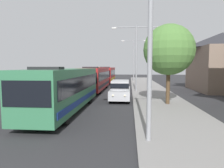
{
  "coord_description": "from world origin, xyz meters",
  "views": [
    {
      "loc": [
        3.3,
        -2.26,
        3.21
      ],
      "look_at": [
        1.46,
        18.21,
        1.42
      ],
      "focal_mm": 31.88,
      "sensor_mm": 36.0,
      "label": 1
    }
  ],
  "objects_px": {
    "bus_lead": "(66,88)",
    "box_truck_oncoming": "(94,74)",
    "roadside_tree": "(169,50)",
    "white_suv": "(120,89)",
    "streetlamp_far": "(134,56)",
    "streetlamp_mid": "(136,51)",
    "bus_second_in_line": "(95,78)",
    "bus_middle": "(107,74)",
    "streetlamp_near": "(151,14)"
  },
  "relations": [
    {
      "from": "bus_lead",
      "to": "box_truck_oncoming",
      "type": "relative_size",
      "value": 1.36
    },
    {
      "from": "streetlamp_mid",
      "to": "roadside_tree",
      "type": "xyz_separation_m",
      "value": [
        2.34,
        -8.48,
        -0.59
      ]
    },
    {
      "from": "bus_lead",
      "to": "bus_second_in_line",
      "type": "height_order",
      "value": "same"
    },
    {
      "from": "bus_middle",
      "to": "roadside_tree",
      "type": "distance_m",
      "value": 24.54
    },
    {
      "from": "bus_lead",
      "to": "bus_second_in_line",
      "type": "distance_m",
      "value": 12.44
    },
    {
      "from": "bus_middle",
      "to": "streetlamp_mid",
      "type": "xyz_separation_m",
      "value": [
        5.4,
        -14.62,
        3.46
      ]
    },
    {
      "from": "box_truck_oncoming",
      "to": "bus_second_in_line",
      "type": "bearing_deg",
      "value": -78.87
    },
    {
      "from": "box_truck_oncoming",
      "to": "streetlamp_near",
      "type": "distance_m",
      "value": 36.22
    },
    {
      "from": "bus_second_in_line",
      "to": "white_suv",
      "type": "xyz_separation_m",
      "value": [
        3.7,
        -7.42,
        -0.66
      ]
    },
    {
      "from": "white_suv",
      "to": "bus_lead",
      "type": "bearing_deg",
      "value": -126.39
    },
    {
      "from": "roadside_tree",
      "to": "streetlamp_far",
      "type": "bearing_deg",
      "value": 95.27
    },
    {
      "from": "box_truck_oncoming",
      "to": "roadside_tree",
      "type": "bearing_deg",
      "value": -67.39
    },
    {
      "from": "white_suv",
      "to": "bus_second_in_line",
      "type": "bearing_deg",
      "value": 116.48
    },
    {
      "from": "box_truck_oncoming",
      "to": "streetlamp_far",
      "type": "height_order",
      "value": "streetlamp_far"
    },
    {
      "from": "box_truck_oncoming",
      "to": "streetlamp_far",
      "type": "xyz_separation_m",
      "value": [
        8.7,
        -1.09,
        3.68
      ]
    },
    {
      "from": "box_truck_oncoming",
      "to": "roadside_tree",
      "type": "relative_size",
      "value": 1.25
    },
    {
      "from": "roadside_tree",
      "to": "white_suv",
      "type": "bearing_deg",
      "value": 150.32
    },
    {
      "from": "bus_lead",
      "to": "roadside_tree",
      "type": "bearing_deg",
      "value": 19.31
    },
    {
      "from": "white_suv",
      "to": "streetlamp_far",
      "type": "distance_m",
      "value": 23.59
    },
    {
      "from": "bus_middle",
      "to": "box_truck_oncoming",
      "type": "xyz_separation_m",
      "value": [
        -3.3,
        3.41,
        0.02
      ]
    },
    {
      "from": "box_truck_oncoming",
      "to": "roadside_tree",
      "type": "height_order",
      "value": "roadside_tree"
    },
    {
      "from": "streetlamp_far",
      "to": "roadside_tree",
      "type": "distance_m",
      "value": 25.55
    },
    {
      "from": "streetlamp_near",
      "to": "white_suv",
      "type": "bearing_deg",
      "value": 98.97
    },
    {
      "from": "bus_second_in_line",
      "to": "bus_middle",
      "type": "xyz_separation_m",
      "value": [
        -0.0,
        13.38,
        -0.0
      ]
    },
    {
      "from": "white_suv",
      "to": "roadside_tree",
      "type": "relative_size",
      "value": 0.76
    },
    {
      "from": "bus_second_in_line",
      "to": "streetlamp_far",
      "type": "xyz_separation_m",
      "value": [
        5.4,
        15.7,
        3.7
      ]
    },
    {
      "from": "bus_lead",
      "to": "roadside_tree",
      "type": "height_order",
      "value": "roadside_tree"
    },
    {
      "from": "white_suv",
      "to": "box_truck_oncoming",
      "type": "height_order",
      "value": "box_truck_oncoming"
    },
    {
      "from": "white_suv",
      "to": "streetlamp_mid",
      "type": "distance_m",
      "value": 7.62
    },
    {
      "from": "streetlamp_mid",
      "to": "bus_second_in_line",
      "type": "bearing_deg",
      "value": 167.01
    },
    {
      "from": "streetlamp_near",
      "to": "roadside_tree",
      "type": "xyz_separation_m",
      "value": [
        2.34,
        8.46,
        -0.72
      ]
    },
    {
      "from": "streetlamp_mid",
      "to": "streetlamp_far",
      "type": "relative_size",
      "value": 0.93
    },
    {
      "from": "bus_second_in_line",
      "to": "white_suv",
      "type": "bearing_deg",
      "value": -63.52
    },
    {
      "from": "bus_lead",
      "to": "streetlamp_mid",
      "type": "xyz_separation_m",
      "value": [
        5.4,
        11.19,
        3.46
      ]
    },
    {
      "from": "bus_lead",
      "to": "box_truck_oncoming",
      "type": "bearing_deg",
      "value": 96.45
    },
    {
      "from": "bus_second_in_line",
      "to": "streetlamp_mid",
      "type": "xyz_separation_m",
      "value": [
        5.4,
        -1.25,
        3.46
      ]
    },
    {
      "from": "bus_lead",
      "to": "box_truck_oncoming",
      "type": "height_order",
      "value": "bus_lead"
    },
    {
      "from": "white_suv",
      "to": "roadside_tree",
      "type": "xyz_separation_m",
      "value": [
        4.04,
        -2.3,
        3.53
      ]
    },
    {
      "from": "streetlamp_far",
      "to": "roadside_tree",
      "type": "relative_size",
      "value": 1.34
    },
    {
      "from": "bus_middle",
      "to": "roadside_tree",
      "type": "bearing_deg",
      "value": -71.47
    },
    {
      "from": "roadside_tree",
      "to": "streetlamp_near",
      "type": "bearing_deg",
      "value": -105.48
    },
    {
      "from": "bus_second_in_line",
      "to": "roadside_tree",
      "type": "height_order",
      "value": "roadside_tree"
    },
    {
      "from": "white_suv",
      "to": "roadside_tree",
      "type": "height_order",
      "value": "roadside_tree"
    },
    {
      "from": "bus_middle",
      "to": "streetlamp_mid",
      "type": "distance_m",
      "value": 15.97
    },
    {
      "from": "box_truck_oncoming",
      "to": "streetlamp_far",
      "type": "distance_m",
      "value": 9.51
    },
    {
      "from": "bus_middle",
      "to": "streetlamp_near",
      "type": "distance_m",
      "value": 32.23
    },
    {
      "from": "bus_lead",
      "to": "white_suv",
      "type": "height_order",
      "value": "bus_lead"
    },
    {
      "from": "bus_lead",
      "to": "roadside_tree",
      "type": "distance_m",
      "value": 8.69
    },
    {
      "from": "bus_lead",
      "to": "white_suv",
      "type": "xyz_separation_m",
      "value": [
        3.7,
        5.02,
        -0.66
      ]
    },
    {
      "from": "box_truck_oncoming",
      "to": "bus_lead",
      "type": "bearing_deg",
      "value": -83.55
    }
  ]
}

